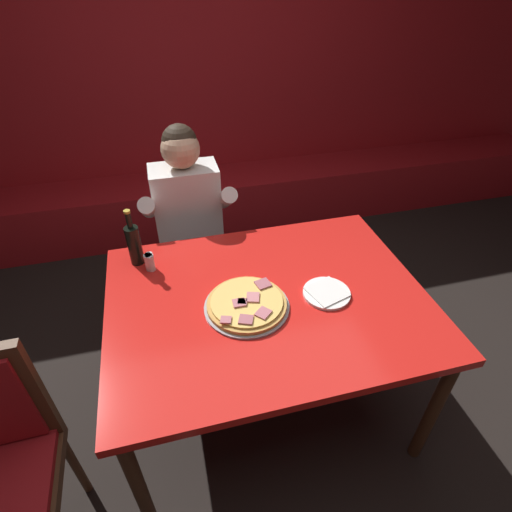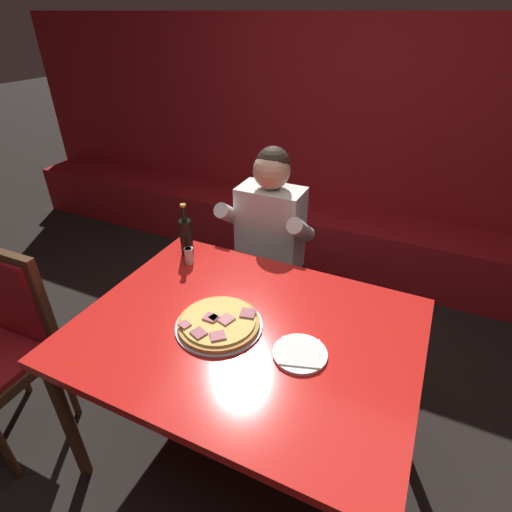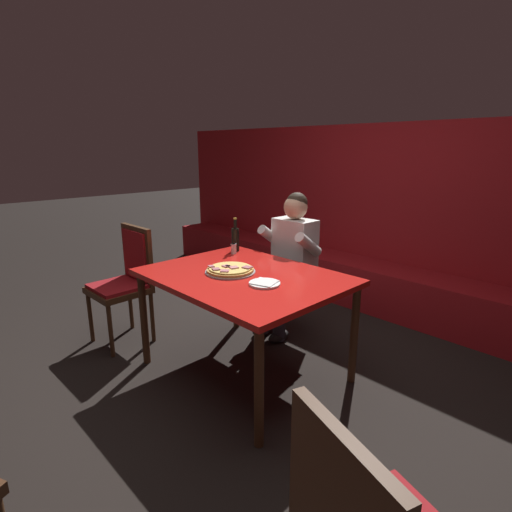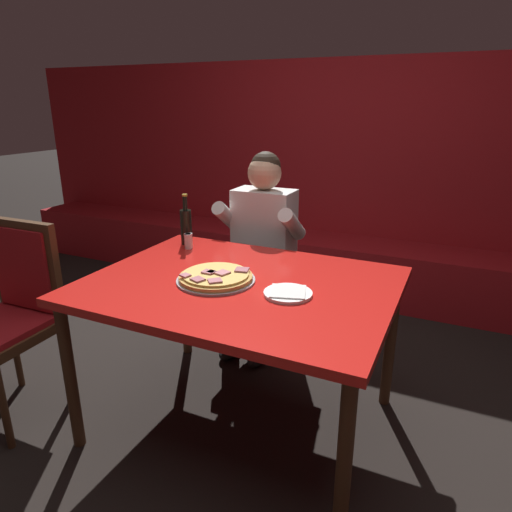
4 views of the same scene
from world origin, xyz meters
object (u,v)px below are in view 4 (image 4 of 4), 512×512
main_dining_table (240,296)px  diner_seated_blue_shirt (259,245)px  dining_chair_by_booth (12,307)px  plate_white_paper (288,293)px  shaker_red_pepper_flakes (188,242)px  pizza (216,277)px  shaker_parmesan (189,241)px  shaker_black_pepper (188,242)px  beer_bottle (186,225)px

main_dining_table → diner_seated_blue_shirt: size_ratio=1.09×
diner_seated_blue_shirt → dining_chair_by_booth: (-0.86, -1.12, -0.13)m
diner_seated_blue_shirt → dining_chair_by_booth: bearing=-127.3°
plate_white_paper → shaker_red_pepper_flakes: shaker_red_pepper_flakes is taller
pizza → plate_white_paper: 0.36m
main_dining_table → dining_chair_by_booth: dining_chair_by_booth is taller
pizza → shaker_red_pepper_flakes: bearing=136.7°
shaker_parmesan → plate_white_paper: bearing=-27.2°
main_dining_table → shaker_black_pepper: shaker_black_pepper is taller
main_dining_table → diner_seated_blue_shirt: (-0.25, 0.76, 0.00)m
shaker_red_pepper_flakes → dining_chair_by_booth: size_ratio=0.09×
shaker_red_pepper_flakes → diner_seated_blue_shirt: diner_seated_blue_shirt is taller
shaker_black_pepper → dining_chair_by_booth: 0.95m
plate_white_paper → diner_seated_blue_shirt: 0.96m
pizza → diner_seated_blue_shirt: 0.82m
shaker_parmesan → shaker_black_pepper: size_ratio=1.00×
beer_bottle → diner_seated_blue_shirt: size_ratio=0.23×
main_dining_table → shaker_red_pepper_flakes: 0.59m
main_dining_table → shaker_black_pepper: size_ratio=16.19×
main_dining_table → diner_seated_blue_shirt: bearing=108.5°
plate_white_paper → beer_bottle: 0.93m
main_dining_table → beer_bottle: 0.70m
plate_white_paper → diner_seated_blue_shirt: diner_seated_blue_shirt is taller
pizza → shaker_parmesan: bearing=135.8°
plate_white_paper → shaker_black_pepper: size_ratio=2.44×
plate_white_paper → shaker_parmesan: 0.84m
pizza → shaker_black_pepper: bearing=136.9°
beer_bottle → plate_white_paper: bearing=-29.1°
shaker_parmesan → shaker_black_pepper: bearing=-129.3°
shaker_red_pepper_flakes → diner_seated_blue_shirt: 0.51m
pizza → dining_chair_by_booth: bearing=-162.4°
main_dining_table → shaker_red_pepper_flakes: bearing=146.8°
plate_white_paper → diner_seated_blue_shirt: size_ratio=0.16×
plate_white_paper → shaker_parmesan: (-0.74, 0.38, 0.03)m
beer_bottle → shaker_black_pepper: bearing=-53.6°
diner_seated_blue_shirt → shaker_black_pepper: bearing=-118.7°
shaker_parmesan → diner_seated_blue_shirt: diner_seated_blue_shirt is taller
plate_white_paper → shaker_red_pepper_flakes: (-0.74, 0.37, 0.03)m
pizza → beer_bottle: 0.63m
shaker_red_pepper_flakes → diner_seated_blue_shirt: (0.23, 0.44, -0.11)m
shaker_red_pepper_flakes → diner_seated_blue_shirt: size_ratio=0.07×
plate_white_paper → shaker_black_pepper: (-0.75, 0.37, 0.03)m
plate_white_paper → shaker_black_pepper: bearing=153.5°
plate_white_paper → dining_chair_by_booth: (-1.37, -0.31, -0.20)m
shaker_parmesan → diner_seated_blue_shirt: bearing=61.5°
pizza → diner_seated_blue_shirt: (-0.15, 0.80, -0.09)m
main_dining_table → shaker_black_pepper: bearing=146.7°
shaker_black_pepper → diner_seated_blue_shirt: diner_seated_blue_shirt is taller
shaker_black_pepper → diner_seated_blue_shirt: bearing=61.3°
plate_white_paper → shaker_parmesan: size_ratio=2.44×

